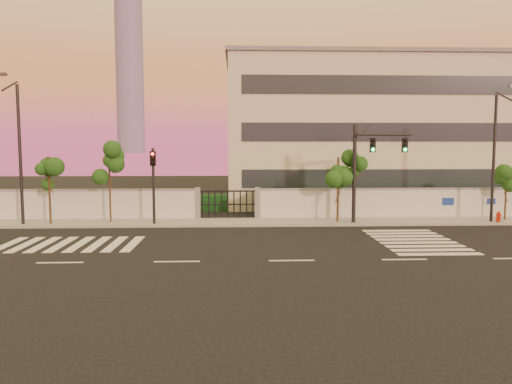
# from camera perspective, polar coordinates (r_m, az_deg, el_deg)

# --- Properties ---
(ground) EXTENTS (120.00, 120.00, 0.00)m
(ground) POSITION_cam_1_polar(r_m,az_deg,el_deg) (22.06, 4.10, -7.84)
(ground) COLOR black
(ground) RESTS_ON ground
(sidewalk) EXTENTS (60.00, 3.00, 0.15)m
(sidewalk) POSITION_cam_1_polar(r_m,az_deg,el_deg) (32.31, 2.04, -3.44)
(sidewalk) COLOR gray
(sidewalk) RESTS_ON ground
(perimeter_wall) EXTENTS (60.00, 0.36, 2.20)m
(perimeter_wall) POSITION_cam_1_polar(r_m,az_deg,el_deg) (33.67, 2.03, -1.37)
(perimeter_wall) COLOR silver
(perimeter_wall) RESTS_ON ground
(hedge_row) EXTENTS (41.00, 4.25, 1.80)m
(hedge_row) POSITION_cam_1_polar(r_m,az_deg,el_deg) (36.50, 3.37, -1.24)
(hedge_row) COLOR black
(hedge_row) RESTS_ON ground
(institutional_building) EXTENTS (24.40, 12.40, 12.25)m
(institutional_building) POSITION_cam_1_polar(r_m,az_deg,el_deg) (44.81, 12.58, 6.71)
(institutional_building) COLOR beige
(institutional_building) RESTS_ON ground
(distant_skyscraper) EXTENTS (16.00, 16.00, 118.00)m
(distant_skyscraper) POSITION_cam_1_polar(r_m,az_deg,el_deg) (312.99, -14.30, 15.76)
(distant_skyscraper) COLOR slate
(distant_skyscraper) RESTS_ON ground
(road_markings) EXTENTS (57.00, 7.62, 0.02)m
(road_markings) POSITION_cam_1_polar(r_m,az_deg,el_deg) (25.61, -0.37, -5.93)
(road_markings) COLOR silver
(road_markings) RESTS_ON ground
(street_tree_b) EXTENTS (1.60, 1.28, 4.32)m
(street_tree_b) POSITION_cam_1_polar(r_m,az_deg,el_deg) (33.44, -22.54, 1.81)
(street_tree_b) COLOR #382314
(street_tree_b) RESTS_ON ground
(street_tree_c) EXTENTS (1.40, 1.11, 5.15)m
(street_tree_c) POSITION_cam_1_polar(r_m,az_deg,el_deg) (32.86, -16.39, 2.99)
(street_tree_c) COLOR #382314
(street_tree_c) RESTS_ON ground
(street_tree_d) EXTENTS (1.64, 1.30, 4.26)m
(street_tree_d) POSITION_cam_1_polar(r_m,az_deg,el_deg) (32.07, 9.40, 1.94)
(street_tree_d) COLOR #382314
(street_tree_d) RESTS_ON ground
(street_tree_e) EXTENTS (1.35, 1.07, 4.77)m
(street_tree_e) POSITION_cam_1_polar(r_m,az_deg,el_deg) (32.81, 11.29, 2.63)
(street_tree_e) COLOR #382314
(street_tree_e) RESTS_ON ground
(street_tree_f) EXTENTS (1.44, 1.14, 3.57)m
(street_tree_f) POSITION_cam_1_polar(r_m,az_deg,el_deg) (36.45, 26.72, 1.04)
(street_tree_f) COLOR #382314
(street_tree_f) RESTS_ON ground
(traffic_signal_main) EXTENTS (3.94, 1.16, 6.30)m
(traffic_signal_main) POSITION_cam_1_polar(r_m,az_deg,el_deg) (32.10, 12.58, 3.39)
(traffic_signal_main) COLOR black
(traffic_signal_main) RESTS_ON ground
(traffic_signal_secondary) EXTENTS (0.38, 0.35, 4.85)m
(traffic_signal_secondary) POSITION_cam_1_polar(r_m,az_deg,el_deg) (31.49, -11.66, 1.72)
(traffic_signal_secondary) COLOR black
(traffic_signal_secondary) RESTS_ON ground
(streetlight_west) EXTENTS (0.54, 2.19, 9.10)m
(streetlight_west) POSITION_cam_1_polar(r_m,az_deg,el_deg) (33.68, -25.51, 4.67)
(streetlight_west) COLOR black
(streetlight_west) RESTS_ON ground
(streetlight_east) EXTENTS (0.51, 2.06, 8.56)m
(streetlight_east) POSITION_cam_1_polar(r_m,az_deg,el_deg) (34.94, 25.69, 4.19)
(streetlight_east) COLOR black
(streetlight_east) RESTS_ON ground
(fire_hydrant) EXTENTS (0.33, 0.31, 0.84)m
(fire_hydrant) POSITION_cam_1_polar(r_m,az_deg,el_deg) (35.18, 25.97, -2.70)
(fire_hydrant) COLOR #AE1C0B
(fire_hydrant) RESTS_ON ground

